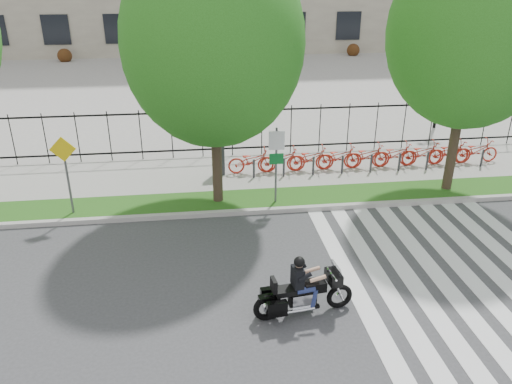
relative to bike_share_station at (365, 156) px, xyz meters
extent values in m
plane|color=#3A3A3D|center=(-4.90, -7.20, -0.63)|extent=(120.00, 120.00, 0.00)
cube|color=#A6A39D|center=(-4.90, -3.10, -0.55)|extent=(60.00, 0.20, 0.15)
cube|color=#1F4B12|center=(-4.90, -2.25, -0.55)|extent=(60.00, 1.50, 0.15)
cube|color=gray|center=(-4.90, 0.25, -0.55)|extent=(60.00, 3.50, 0.15)
cube|color=gray|center=(-4.90, 17.80, -0.58)|extent=(80.00, 34.00, 0.10)
cylinder|color=black|center=(5.10, 4.80, 1.37)|extent=(0.14, 0.14, 4.00)
cylinder|color=black|center=(5.10, 4.80, 3.27)|extent=(0.06, 0.70, 0.70)
sphere|color=white|center=(4.75, 4.80, 3.37)|extent=(0.36, 0.36, 0.36)
sphere|color=white|center=(5.45, 4.80, 3.37)|extent=(0.36, 0.36, 0.36)
cylinder|color=#32231B|center=(-5.73, -2.25, 1.23)|extent=(0.32, 0.32, 3.42)
ellipsoid|color=#236015|center=(-5.73, -2.25, 4.55)|extent=(5.35, 5.35, 6.15)
cylinder|color=#32231B|center=(2.21, -2.25, 1.35)|extent=(0.32, 0.32, 3.64)
ellipsoid|color=#236015|center=(2.21, -2.25, 4.73)|extent=(5.22, 5.22, 6.00)
cube|color=#2D2D33|center=(-5.52, 0.00, 0.27)|extent=(0.35, 0.25, 1.50)
imported|color=red|center=(-4.32, 0.00, 0.00)|extent=(1.80, 0.63, 0.95)
cylinder|color=#2D2D33|center=(-4.32, -0.50, -0.13)|extent=(0.08, 0.08, 0.70)
imported|color=red|center=(-3.22, 0.00, 0.00)|extent=(1.80, 0.63, 0.95)
cylinder|color=#2D2D33|center=(-3.22, -0.50, -0.13)|extent=(0.08, 0.08, 0.70)
imported|color=red|center=(-2.12, 0.00, 0.00)|extent=(1.80, 0.63, 0.95)
cylinder|color=#2D2D33|center=(-2.12, -0.50, -0.13)|extent=(0.08, 0.08, 0.70)
imported|color=red|center=(-1.02, 0.00, 0.00)|extent=(1.80, 0.63, 0.95)
cylinder|color=#2D2D33|center=(-1.02, -0.50, -0.13)|extent=(0.08, 0.08, 0.70)
imported|color=red|center=(0.08, 0.00, 0.00)|extent=(1.80, 0.63, 0.95)
cylinder|color=#2D2D33|center=(0.08, -0.50, -0.13)|extent=(0.08, 0.08, 0.70)
imported|color=red|center=(1.18, 0.00, 0.00)|extent=(1.80, 0.63, 0.95)
cylinder|color=#2D2D33|center=(1.18, -0.50, -0.13)|extent=(0.08, 0.08, 0.70)
imported|color=red|center=(2.28, 0.00, 0.00)|extent=(1.80, 0.63, 0.95)
cylinder|color=#2D2D33|center=(2.28, -0.50, -0.13)|extent=(0.08, 0.08, 0.70)
imported|color=red|center=(3.38, 0.00, 0.00)|extent=(1.80, 0.63, 0.95)
cylinder|color=#2D2D33|center=(3.38, -0.50, -0.13)|extent=(0.08, 0.08, 0.70)
imported|color=red|center=(4.48, 0.00, 0.00)|extent=(1.80, 0.63, 0.95)
cylinder|color=#2D2D33|center=(4.48, -0.50, -0.13)|extent=(0.08, 0.08, 0.70)
cylinder|color=#59595B|center=(-3.87, -2.60, 0.77)|extent=(0.07, 0.07, 2.50)
cube|color=white|center=(-3.87, -2.64, 1.62)|extent=(0.50, 0.03, 0.60)
cube|color=#0C6626|center=(-3.87, -2.64, 1.02)|extent=(0.45, 0.03, 0.35)
cylinder|color=#59595B|center=(-10.28, -2.60, 0.72)|extent=(0.07, 0.07, 2.40)
cube|color=yellow|center=(-10.28, -2.64, 1.62)|extent=(0.78, 0.03, 0.78)
torus|color=black|center=(-3.30, -8.12, -0.32)|extent=(0.63, 0.19, 0.62)
torus|color=black|center=(-4.99, -8.32, -0.32)|extent=(0.66, 0.21, 0.65)
cube|color=black|center=(-3.48, -8.14, 0.22)|extent=(0.33, 0.52, 0.27)
cube|color=#26262B|center=(-3.41, -8.13, 0.43)|extent=(0.19, 0.46, 0.27)
cube|color=silver|center=(-4.19, -8.23, -0.22)|extent=(0.57, 0.37, 0.36)
cube|color=black|center=(-3.92, -8.19, 0.07)|extent=(0.53, 0.36, 0.23)
cube|color=black|center=(-4.50, -8.26, 0.05)|extent=(0.66, 0.40, 0.13)
cube|color=black|center=(-4.85, -8.31, 0.25)|extent=(0.13, 0.31, 0.30)
cube|color=black|center=(-4.82, -8.57, -0.18)|extent=(0.46, 0.20, 0.36)
cube|color=black|center=(-4.88, -8.04, -0.18)|extent=(0.46, 0.20, 0.36)
cube|color=black|center=(-4.32, -8.24, 0.38)|extent=(0.26, 0.38, 0.47)
sphere|color=tan|center=(-4.29, -8.24, 0.72)|extent=(0.21, 0.21, 0.21)
sphere|color=black|center=(-4.29, -8.24, 0.75)|extent=(0.24, 0.24, 0.24)
camera|label=1|loc=(-6.37, -17.18, 6.49)|focal=35.00mm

